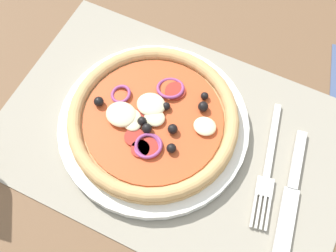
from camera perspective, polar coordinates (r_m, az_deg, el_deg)
name	(u,v)px	position (r cm, az deg, el deg)	size (l,w,h in cm)	color
ground_plane	(174,141)	(59.27, 0.81, -2.07)	(190.00, 140.00, 2.40)	brown
placemat	(174,137)	(58.00, 0.83, -1.50)	(47.72, 31.47, 0.40)	gray
plate	(153,127)	(57.72, -2.05, -0.08)	(25.87, 25.87, 1.40)	silver
pizza	(152,121)	(56.11, -2.14, 0.74)	(22.78, 22.78, 2.70)	tan
fork	(267,170)	(57.20, 13.20, -5.79)	(5.08, 17.94, 0.44)	silver
knife	(290,202)	(56.44, 16.03, -9.83)	(4.86, 20.00, 0.62)	silver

